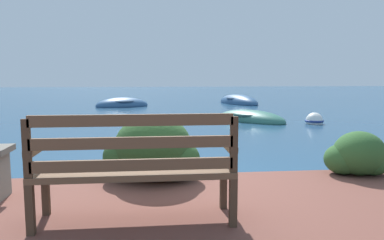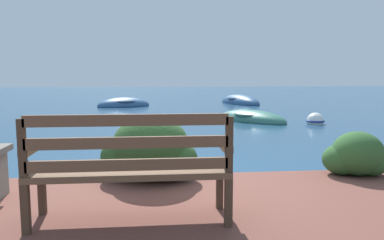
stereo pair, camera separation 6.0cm
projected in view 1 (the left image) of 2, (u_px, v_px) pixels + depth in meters
The scene contains 8 objects.
ground_plane at pixel (168, 191), 4.66m from camera, with size 80.00×80.00×0.00m.
park_bench at pixel (135, 166), 3.06m from camera, with size 1.65×0.48×0.93m.
hedge_clump_left at pixel (152, 152), 4.35m from camera, with size 1.13×0.81×0.77m.
hedge_clump_centre at pixel (358, 156), 4.59m from camera, with size 0.79×0.57×0.54m.
rowboat_nearest at pixel (251, 119), 11.71m from camera, with size 2.36×2.66×0.60m.
rowboat_mid at pixel (122, 105), 16.90m from camera, with size 2.66×1.96×0.72m.
rowboat_far at pixel (238, 102), 18.62m from camera, with size 2.04×3.29×0.78m.
mooring_buoy at pixel (314, 121), 11.01m from camera, with size 0.54×0.54×0.49m.
Camera 1 is at (-0.17, -4.52, 1.45)m, focal length 35.00 mm.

